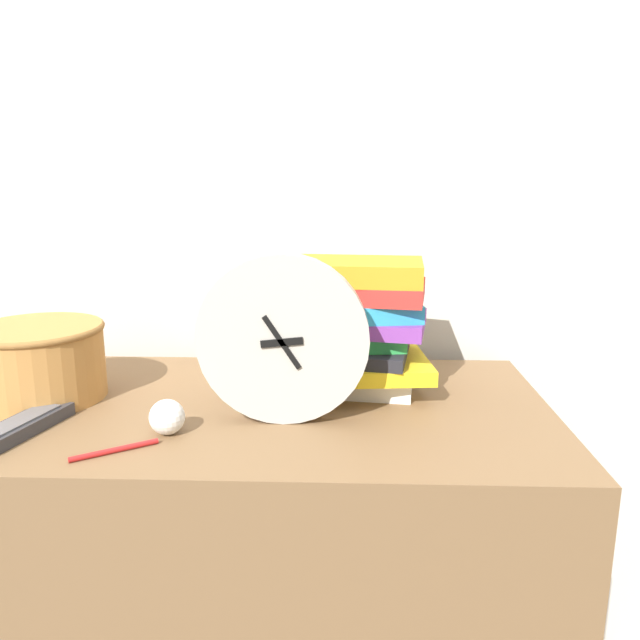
{
  "coord_description": "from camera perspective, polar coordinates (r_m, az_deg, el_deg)",
  "views": [
    {
      "loc": [
        0.28,
        -0.71,
        1.12
      ],
      "look_at": [
        0.24,
        0.27,
        0.89
      ],
      "focal_mm": 35.0,
      "sensor_mm": 36.0,
      "label": 1
    }
  ],
  "objects": [
    {
      "name": "wall_back",
      "position": [
        1.35,
        -10.15,
        16.32
      ],
      "size": [
        6.0,
        0.04,
        2.4
      ],
      "color": "beige",
      "rests_on": "ground_plane"
    },
    {
      "name": "desk",
      "position": [
        1.27,
        -11.95,
        -23.39
      ],
      "size": [
        1.25,
        0.54,
        0.75
      ],
      "color": "brown",
      "rests_on": "ground_plane"
    },
    {
      "name": "desk_clock",
      "position": [
        0.95,
        -3.43,
        -1.82
      ],
      "size": [
        0.26,
        0.03,
        0.26
      ],
      "color": "#B7B2A8",
      "rests_on": "desk"
    },
    {
      "name": "book_stack",
      "position": [
        1.1,
        3.42,
        -0.37
      ],
      "size": [
        0.27,
        0.22,
        0.23
      ],
      "color": "white",
      "rests_on": "desk"
    },
    {
      "name": "basket",
      "position": [
        1.17,
        -24.37,
        -3.3
      ],
      "size": [
        0.22,
        0.22,
        0.13
      ],
      "color": "#B27A3D",
      "rests_on": "desk"
    },
    {
      "name": "tv_remote",
      "position": [
        1.04,
        -25.62,
        -8.74
      ],
      "size": [
        0.1,
        0.18,
        0.02
      ],
      "color": "#333338",
      "rests_on": "desk"
    },
    {
      "name": "crumpled_paper_ball",
      "position": [
        0.96,
        -13.81,
        -8.6
      ],
      "size": [
        0.05,
        0.05,
        0.05
      ],
      "color": "white",
      "rests_on": "desk"
    },
    {
      "name": "pen",
      "position": [
        0.93,
        -18.27,
        -11.23
      ],
      "size": [
        0.11,
        0.07,
        0.01
      ],
      "color": "#B21E1E",
      "rests_on": "desk"
    }
  ]
}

